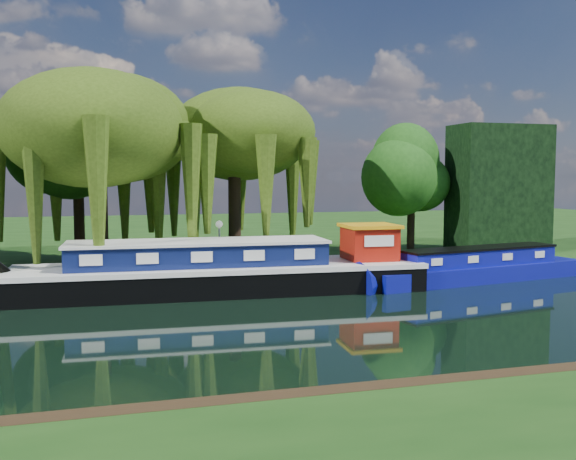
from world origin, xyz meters
name	(u,v)px	position (x,y,z in m)	size (l,w,h in m)	color
ground	(257,327)	(0.00, 0.00, 0.00)	(120.00, 120.00, 0.00)	black
far_bank	(167,235)	(0.00, 34.00, 0.23)	(120.00, 52.00, 0.45)	#15370F
dutch_barge	(225,271)	(0.13, 6.97, 0.96)	(18.51, 4.95, 3.87)	black
narrowboat	(479,268)	(12.92, 6.51, 0.66)	(12.80, 4.34, 1.84)	#0B1088
willow_left	(99,134)	(-5.25, 11.85, 7.35)	(7.93, 7.93, 9.50)	black
willow_right	(234,145)	(1.96, 13.87, 6.96)	(7.33, 7.33, 8.93)	black
tree_far_mid	(77,155)	(-6.50, 17.37, 6.46)	(5.32, 5.32, 8.71)	black
tree_far_right	(412,176)	(13.54, 15.24, 5.23)	(4.23, 4.23, 6.93)	black
conifer_hedge	(499,189)	(19.00, 14.00, 4.45)	(6.00, 3.00, 8.00)	black
lamppost	(219,232)	(0.50, 10.50, 2.42)	(0.36, 0.36, 2.56)	silver
mooring_posts	(206,267)	(-0.50, 8.40, 0.95)	(19.16, 0.16, 1.00)	silver
reeds_near	(575,354)	(6.87, -7.57, 0.55)	(33.70, 1.50, 1.10)	#174C14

